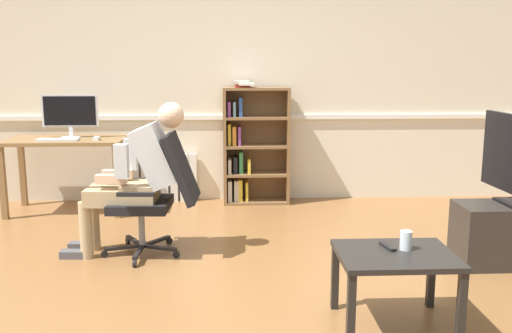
# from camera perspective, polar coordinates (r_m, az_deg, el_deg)

# --- Properties ---
(ground_plane) EXTENTS (18.00, 18.00, 0.00)m
(ground_plane) POSITION_cam_1_polar(r_m,az_deg,el_deg) (3.93, -1.65, -12.45)
(ground_plane) COLOR brown
(back_wall) EXTENTS (12.00, 0.13, 2.70)m
(back_wall) POSITION_cam_1_polar(r_m,az_deg,el_deg) (6.27, -2.16, 8.92)
(back_wall) COLOR beige
(back_wall) RESTS_ON ground_plane
(computer_desk) EXTENTS (1.18, 0.62, 0.76)m
(computer_desk) POSITION_cam_1_polar(r_m,az_deg,el_deg) (6.07, -18.53, 1.59)
(computer_desk) COLOR olive
(computer_desk) RESTS_ON ground_plane
(imac_monitor) EXTENTS (0.57, 0.14, 0.44)m
(imac_monitor) POSITION_cam_1_polar(r_m,az_deg,el_deg) (6.08, -18.17, 5.17)
(imac_monitor) COLOR silver
(imac_monitor) RESTS_ON computer_desk
(keyboard) EXTENTS (0.40, 0.12, 0.02)m
(keyboard) POSITION_cam_1_polar(r_m,az_deg,el_deg) (5.92, -19.27, 2.56)
(keyboard) COLOR silver
(keyboard) RESTS_ON computer_desk
(computer_mouse) EXTENTS (0.06, 0.10, 0.03)m
(computer_mouse) POSITION_cam_1_polar(r_m,az_deg,el_deg) (5.85, -15.72, 2.72)
(computer_mouse) COLOR white
(computer_mouse) RESTS_ON computer_desk
(bookshelf) EXTENTS (0.71, 0.29, 1.32)m
(bookshelf) POSITION_cam_1_polar(r_m,az_deg,el_deg) (6.13, -0.48, 1.99)
(bookshelf) COLOR brown
(bookshelf) RESTS_ON ground_plane
(radiator) EXTENTS (0.81, 0.08, 0.53)m
(radiator) POSITION_cam_1_polar(r_m,az_deg,el_deg) (6.33, -9.64, -1.09)
(radiator) COLOR white
(radiator) RESTS_ON ground_plane
(office_chair) EXTENTS (0.79, 0.62, 0.98)m
(office_chair) POSITION_cam_1_polar(r_m,az_deg,el_deg) (4.56, -9.71, -2.37)
(office_chair) COLOR black
(office_chair) RESTS_ON ground_plane
(person_seated) EXTENTS (1.00, 0.40, 1.22)m
(person_seated) POSITION_cam_1_polar(r_m,az_deg,el_deg) (4.56, -11.96, -0.81)
(person_seated) COLOR tan
(person_seated) RESTS_ON ground_plane
(coffee_table) EXTENTS (0.67, 0.54, 0.45)m
(coffee_table) POSITION_cam_1_polar(r_m,az_deg,el_deg) (3.44, 13.82, -9.42)
(coffee_table) COLOR black
(coffee_table) RESTS_ON ground_plane
(drinking_glass) EXTENTS (0.07, 0.07, 0.11)m
(drinking_glass) POSITION_cam_1_polar(r_m,az_deg,el_deg) (3.47, 14.81, -7.18)
(drinking_glass) COLOR silver
(drinking_glass) RESTS_ON coffee_table
(spare_remote) EXTENTS (0.07, 0.15, 0.02)m
(spare_remote) POSITION_cam_1_polar(r_m,az_deg,el_deg) (3.48, 13.07, -7.83)
(spare_remote) COLOR black
(spare_remote) RESTS_ON coffee_table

